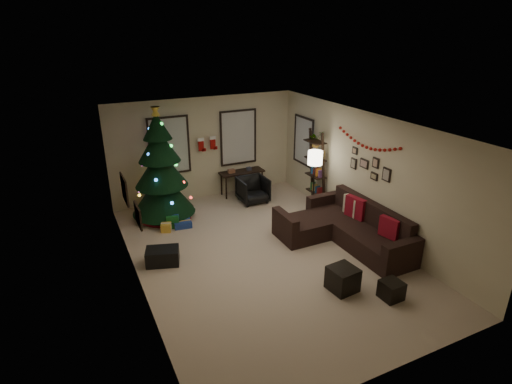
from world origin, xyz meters
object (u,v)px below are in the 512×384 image
(christmas_tree, at_px, (161,172))
(desk_chair, at_px, (253,190))
(bookshelf, at_px, (316,170))
(sofa, at_px, (345,229))
(desk, at_px, (242,174))

(christmas_tree, bearing_deg, desk_chair, -2.38)
(desk_chair, distance_m, bookshelf, 1.75)
(sofa, xyz_separation_m, desk_chair, (-0.87, 2.82, 0.06))
(desk_chair, bearing_deg, christmas_tree, 178.06)
(sofa, height_order, desk, sofa)
(desk_chair, height_order, bookshelf, bookshelf)
(christmas_tree, height_order, desk, christmas_tree)
(christmas_tree, bearing_deg, sofa, -42.08)
(desk, bearing_deg, sofa, -75.40)
(desk, distance_m, bookshelf, 2.13)
(christmas_tree, distance_m, bookshelf, 3.84)
(christmas_tree, height_order, sofa, christmas_tree)
(desk, relative_size, desk_chair, 1.79)
(sofa, distance_m, desk, 3.60)
(desk, xyz_separation_m, desk_chair, (0.03, -0.65, -0.24))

